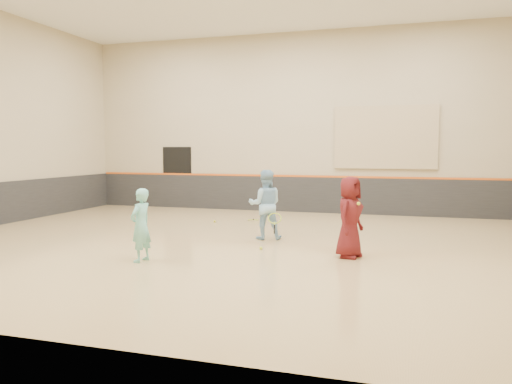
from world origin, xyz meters
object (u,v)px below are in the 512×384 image
(instructor, at_px, (265,205))
(young_man, at_px, (350,217))
(girl, at_px, (141,225))
(spare_racket, at_px, (253,218))

(instructor, relative_size, young_man, 1.03)
(girl, height_order, young_man, young_man)
(spare_racket, bearing_deg, young_man, -52.38)
(instructor, xyz_separation_m, young_man, (2.13, -1.46, -0.02))
(girl, xyz_separation_m, instructor, (1.61, 2.97, 0.12))
(young_man, bearing_deg, girl, 129.61)
(young_man, relative_size, spare_racket, 2.27)
(instructor, xyz_separation_m, spare_racket, (-1.17, 2.83, -0.74))
(spare_racket, bearing_deg, instructor, -67.53)
(girl, bearing_deg, young_man, 120.07)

